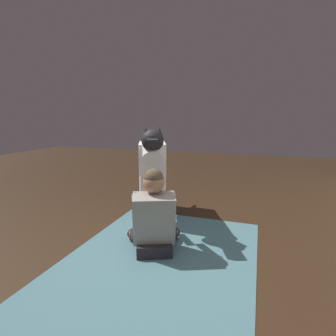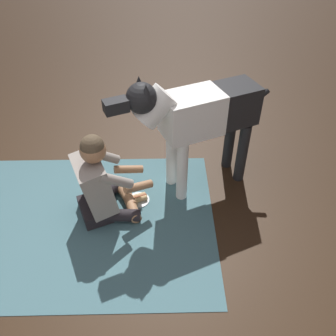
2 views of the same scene
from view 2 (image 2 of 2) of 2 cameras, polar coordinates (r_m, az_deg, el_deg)
ground_plane at (r=3.43m, az=-11.58°, el=-5.67°), size 14.82×14.82×0.00m
area_rug at (r=3.31m, az=-13.69°, el=-8.16°), size 2.36×1.73×0.01m
person_sitting_on_floor at (r=3.12m, az=-10.60°, el=-2.42°), size 0.71×0.62×0.84m
large_dog at (r=3.11m, az=4.75°, el=8.16°), size 1.42×0.72×1.21m
hot_dog_on_plate at (r=3.39m, az=-4.71°, el=-4.83°), size 0.21×0.21×0.06m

